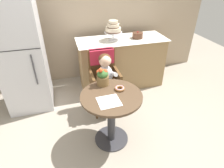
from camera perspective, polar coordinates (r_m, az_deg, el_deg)
ground_plane at (r=2.64m, az=-0.17°, el=-16.15°), size 8.00×8.00×0.00m
back_wall at (r=3.63m, az=-8.65°, el=21.93°), size 4.80×0.10×2.70m
cafe_table at (r=2.29m, az=-0.19°, el=-7.67°), size 0.72×0.72×0.72m
wicker_chair at (r=2.82m, az=-2.64°, el=3.84°), size 0.42×0.45×0.95m
seated_child at (r=2.67m, az=-1.88°, el=3.04°), size 0.27×0.32×0.73m
paper_napkin at (r=2.06m, az=-0.94°, el=-5.30°), size 0.25×0.24×0.00m
donut_front at (r=2.24m, az=2.33°, el=-1.31°), size 0.12×0.12×0.03m
flower_vase at (r=2.30m, az=-2.83°, el=2.18°), size 0.15×0.15×0.25m
display_counter at (r=3.51m, az=2.82°, el=6.46°), size 1.56×0.62×0.90m
tiered_cake_stand at (r=3.24m, az=0.37°, el=16.44°), size 0.30×0.30×0.33m
round_layer_cake at (r=3.40m, az=7.73°, el=14.35°), size 0.18×0.18×0.12m
refrigerator at (r=3.07m, az=-25.61°, el=7.43°), size 0.64×0.63×1.70m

